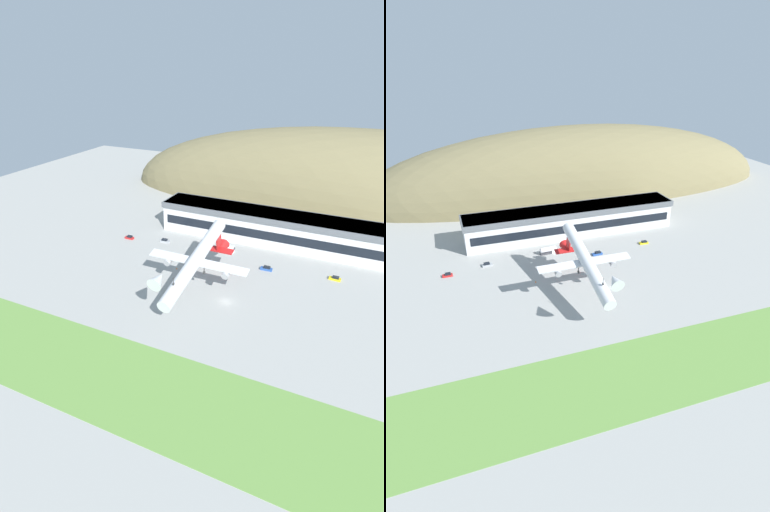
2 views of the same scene
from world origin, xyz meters
TOP-DOWN VIEW (x-y plane):
  - ground_plane at (0.00, 0.00)m, footprint 381.55×381.55m
  - grass_strip_foreground at (0.00, -44.36)m, footprint 343.39×28.14m
  - hill_backdrop at (28.46, 117.50)m, footprint 264.63×76.16m
  - terminal_building at (2.12, 52.02)m, footprint 101.41×16.28m
  - cargo_airplane at (-10.25, -1.63)m, footprint 34.23×52.72m
  - service_car_0 at (-40.97, 32.55)m, footprint 4.33×2.11m
  - service_car_1 at (30.34, 30.27)m, footprint 4.25×1.96m
  - service_car_2 at (5.88, 26.89)m, footprint 4.52×1.83m
  - service_car_3 at (-56.92, 29.06)m, footprint 3.97×1.79m
  - fuel_truck at (-13.96, 35.34)m, footprint 7.59×2.78m
  - traffic_cone_0 at (-25.26, 13.14)m, footprint 0.52×0.52m

SIDE VIEW (x-z plane):
  - ground_plane at x=0.00m, z-range 0.00..0.00m
  - hill_backdrop at x=28.46m, z-range -39.97..39.97m
  - grass_strip_foreground at x=0.00m, z-range 0.00..0.08m
  - traffic_cone_0 at x=-25.26m, z-range -0.01..0.57m
  - service_car_3 at x=-56.92m, z-range -0.12..1.30m
  - service_car_1 at x=30.34m, z-range -0.12..1.31m
  - service_car_0 at x=-40.97m, z-range -0.13..1.38m
  - service_car_2 at x=5.88m, z-range -0.14..1.46m
  - fuel_truck at x=-13.96m, z-range -0.06..3.01m
  - terminal_building at x=2.12m, z-range 0.90..14.46m
  - cargo_airplane at x=-10.25m, z-range 5.67..21.88m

